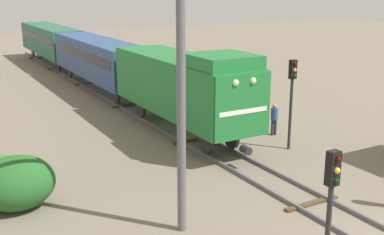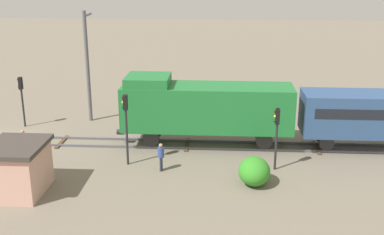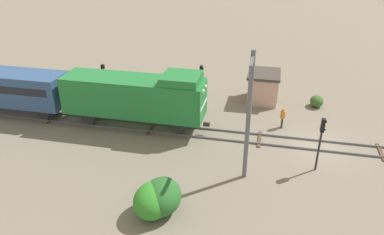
{
  "view_description": "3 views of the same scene",
  "coord_description": "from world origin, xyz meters",
  "px_view_note": "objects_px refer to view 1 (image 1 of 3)",
  "views": [
    {
      "loc": [
        -11.74,
        -7.49,
        7.69
      ],
      "look_at": [
        -0.12,
        12.89,
        1.26
      ],
      "focal_mm": 45.0,
      "sensor_mm": 36.0,
      "label": 1
    },
    {
      "loc": [
        30.14,
        15.14,
        11.63
      ],
      "look_at": [
        1.41,
        13.31,
        2.43
      ],
      "focal_mm": 45.0,
      "sensor_mm": 36.0,
      "label": 2
    },
    {
      "loc": [
        -25.18,
        3.97,
        14.26
      ],
      "look_at": [
        -1.38,
        9.25,
        2.03
      ],
      "focal_mm": 35.0,
      "sensor_mm": 36.0,
      "label": 3
    }
  ],
  "objects_px": {
    "locomotive": "(183,84)",
    "traffic_signal_near": "(331,194)",
    "traffic_signal_far": "(200,69)",
    "worker_by_signal": "(274,117)",
    "traffic_signal_mid": "(292,88)",
    "passenger_car_trailing": "(50,39)",
    "catenary_mast": "(179,97)",
    "passenger_car_leading": "(98,57)"
  },
  "relations": [
    {
      "from": "locomotive",
      "to": "worker_by_signal",
      "type": "distance_m",
      "value": 5.13
    },
    {
      "from": "passenger_car_leading",
      "to": "worker_by_signal",
      "type": "relative_size",
      "value": 8.24
    },
    {
      "from": "locomotive",
      "to": "passenger_car_trailing",
      "type": "xyz_separation_m",
      "value": [
        0.0,
        27.94,
        -0.25
      ]
    },
    {
      "from": "passenger_car_leading",
      "to": "worker_by_signal",
      "type": "bearing_deg",
      "value": -75.02
    },
    {
      "from": "passenger_car_trailing",
      "to": "catenary_mast",
      "type": "height_order",
      "value": "catenary_mast"
    },
    {
      "from": "worker_by_signal",
      "to": "catenary_mast",
      "type": "distance_m",
      "value": 11.93
    },
    {
      "from": "traffic_signal_far",
      "to": "worker_by_signal",
      "type": "distance_m",
      "value": 6.92
    },
    {
      "from": "passenger_car_leading",
      "to": "traffic_signal_near",
      "type": "xyz_separation_m",
      "value": [
        -3.2,
        -26.93,
        0.12
      ]
    },
    {
      "from": "locomotive",
      "to": "traffic_signal_far",
      "type": "bearing_deg",
      "value": 50.33
    },
    {
      "from": "traffic_signal_mid",
      "to": "locomotive",
      "type": "bearing_deg",
      "value": 127.03
    },
    {
      "from": "traffic_signal_far",
      "to": "catenary_mast",
      "type": "height_order",
      "value": "catenary_mast"
    },
    {
      "from": "traffic_signal_mid",
      "to": "worker_by_signal",
      "type": "distance_m",
      "value": 3.07
    },
    {
      "from": "passenger_car_trailing",
      "to": "worker_by_signal",
      "type": "height_order",
      "value": "passenger_car_trailing"
    },
    {
      "from": "locomotive",
      "to": "traffic_signal_near",
      "type": "distance_m",
      "value": 13.96
    },
    {
      "from": "passenger_car_trailing",
      "to": "catenary_mast",
      "type": "relative_size",
      "value": 1.66
    },
    {
      "from": "passenger_car_leading",
      "to": "traffic_signal_far",
      "type": "relative_size",
      "value": 3.73
    },
    {
      "from": "traffic_signal_far",
      "to": "locomotive",
      "type": "bearing_deg",
      "value": -129.67
    },
    {
      "from": "passenger_car_trailing",
      "to": "traffic_signal_far",
      "type": "distance_m",
      "value": 23.87
    },
    {
      "from": "traffic_signal_mid",
      "to": "catenary_mast",
      "type": "height_order",
      "value": "catenary_mast"
    },
    {
      "from": "traffic_signal_near",
      "to": "worker_by_signal",
      "type": "distance_m",
      "value": 13.55
    },
    {
      "from": "locomotive",
      "to": "traffic_signal_mid",
      "type": "relative_size",
      "value": 2.65
    },
    {
      "from": "locomotive",
      "to": "worker_by_signal",
      "type": "relative_size",
      "value": 6.82
    },
    {
      "from": "traffic_signal_near",
      "to": "traffic_signal_mid",
      "type": "bearing_deg",
      "value": 54.0
    },
    {
      "from": "passenger_car_trailing",
      "to": "catenary_mast",
      "type": "xyz_separation_m",
      "value": [
        -5.06,
        -36.97,
        1.93
      ]
    },
    {
      "from": "traffic_signal_far",
      "to": "worker_by_signal",
      "type": "relative_size",
      "value": 2.21
    },
    {
      "from": "traffic_signal_near",
      "to": "traffic_signal_mid",
      "type": "height_order",
      "value": "traffic_signal_mid"
    },
    {
      "from": "traffic_signal_near",
      "to": "traffic_signal_far",
      "type": "distance_m",
      "value": 19.18
    },
    {
      "from": "catenary_mast",
      "to": "traffic_signal_mid",
      "type": "bearing_deg",
      "value": 28.13
    },
    {
      "from": "locomotive",
      "to": "passenger_car_leading",
      "type": "bearing_deg",
      "value": 90.0
    },
    {
      "from": "traffic_signal_mid",
      "to": "worker_by_signal",
      "type": "height_order",
      "value": "traffic_signal_mid"
    },
    {
      "from": "passenger_car_trailing",
      "to": "traffic_signal_mid",
      "type": "height_order",
      "value": "traffic_signal_mid"
    },
    {
      "from": "passenger_car_trailing",
      "to": "traffic_signal_far",
      "type": "relative_size",
      "value": 3.73
    },
    {
      "from": "traffic_signal_mid",
      "to": "passenger_car_trailing",
      "type": "bearing_deg",
      "value": 95.98
    },
    {
      "from": "traffic_signal_mid",
      "to": "traffic_signal_far",
      "type": "bearing_deg",
      "value": 88.71
    },
    {
      "from": "traffic_signal_near",
      "to": "traffic_signal_far",
      "type": "bearing_deg",
      "value": 69.23
    },
    {
      "from": "passenger_car_leading",
      "to": "traffic_signal_near",
      "type": "distance_m",
      "value": 27.12
    },
    {
      "from": "worker_by_signal",
      "to": "passenger_car_leading",
      "type": "bearing_deg",
      "value": -135.63
    },
    {
      "from": "passenger_car_trailing",
      "to": "worker_by_signal",
      "type": "xyz_separation_m",
      "value": [
        4.2,
        -30.29,
        -1.53
      ]
    },
    {
      "from": "locomotive",
      "to": "passenger_car_leading",
      "type": "xyz_separation_m",
      "value": [
        0.0,
        13.34,
        -0.25
      ]
    },
    {
      "from": "worker_by_signal",
      "to": "traffic_signal_near",
      "type": "bearing_deg",
      "value": -3.99
    },
    {
      "from": "catenary_mast",
      "to": "traffic_signal_far",
      "type": "bearing_deg",
      "value": 57.07
    },
    {
      "from": "traffic_signal_mid",
      "to": "catenary_mast",
      "type": "xyz_separation_m",
      "value": [
        -8.46,
        -4.52,
        1.43
      ]
    }
  ]
}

